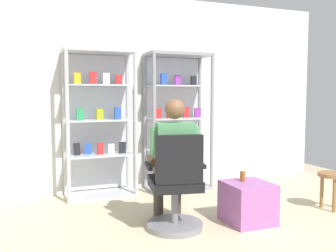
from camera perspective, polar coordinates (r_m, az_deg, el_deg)
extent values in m
cube|color=silver|center=(5.25, -5.22, 5.06)|extent=(6.00, 0.10, 2.70)
cylinder|color=#B7B7BC|center=(4.59, -15.24, -0.05)|extent=(0.05, 0.05, 1.90)
cylinder|color=#B7B7BC|center=(4.75, -4.99, 0.27)|extent=(0.05, 0.05, 1.90)
cylinder|color=#B7B7BC|center=(4.99, -15.71, 0.32)|extent=(0.05, 0.05, 1.90)
cylinder|color=#B7B7BC|center=(5.14, -6.23, 0.60)|extent=(0.05, 0.05, 1.90)
cube|color=#B7B7BC|center=(4.87, -10.65, 11.28)|extent=(0.90, 0.45, 0.04)
cube|color=#B7B7BC|center=(5.01, -10.31, -10.37)|extent=(0.90, 0.45, 0.04)
cube|color=silver|center=(5.06, -10.93, 0.47)|extent=(0.84, 0.02, 1.80)
cube|color=silver|center=(4.90, -10.41, -4.38)|extent=(0.82, 0.39, 0.02)
cube|color=black|center=(4.86, -13.89, -3.49)|extent=(0.08, 0.05, 0.16)
cube|color=#264CB2|center=(4.90, -12.23, -3.50)|extent=(0.09, 0.06, 0.14)
cube|color=red|center=(4.87, -10.41, -3.45)|extent=(0.08, 0.05, 0.15)
cube|color=silver|center=(4.90, -8.79, -3.49)|extent=(0.08, 0.04, 0.13)
cube|color=black|center=(4.91, -7.06, -3.33)|extent=(0.09, 0.04, 0.15)
cube|color=silver|center=(4.85, -10.49, 0.88)|extent=(0.82, 0.39, 0.02)
cube|color=#268C4C|center=(4.81, -13.41, 1.77)|extent=(0.09, 0.04, 0.15)
cube|color=#999919|center=(4.86, -10.52, 1.81)|extent=(0.09, 0.05, 0.14)
cube|color=#264CB2|center=(4.91, -7.76, 1.99)|extent=(0.09, 0.05, 0.16)
cube|color=silver|center=(4.84, -10.57, 6.21)|extent=(0.82, 0.39, 0.02)
cube|color=gold|center=(4.79, -13.84, 7.13)|extent=(0.08, 0.05, 0.14)
cube|color=red|center=(4.79, -11.52, 7.26)|extent=(0.09, 0.04, 0.16)
cube|color=silver|center=(4.83, -9.52, 7.20)|extent=(0.09, 0.06, 0.15)
cube|color=red|center=(4.93, -7.62, 7.07)|extent=(0.09, 0.04, 0.13)
cylinder|color=gray|center=(4.83, -2.14, 0.35)|extent=(0.05, 0.05, 1.90)
cylinder|color=gray|center=(5.16, 6.82, 0.61)|extent=(0.05, 0.05, 1.90)
cylinder|color=gray|center=(5.21, -3.57, 0.67)|extent=(0.05, 0.05, 1.90)
cylinder|color=gray|center=(5.52, 4.88, 0.90)|extent=(0.05, 0.05, 1.90)
cube|color=gray|center=(5.18, 1.63, 10.96)|extent=(0.90, 0.45, 0.04)
cube|color=gray|center=(5.31, 1.58, -9.41)|extent=(0.90, 0.45, 0.04)
cube|color=silver|center=(5.36, 0.72, 0.80)|extent=(0.84, 0.02, 1.80)
cube|color=silver|center=(5.21, 1.59, -3.75)|extent=(0.82, 0.39, 0.02)
cube|color=gold|center=(5.10, -0.77, -3.05)|extent=(0.09, 0.04, 0.14)
cube|color=red|center=(5.19, 1.58, -2.81)|extent=(0.07, 0.05, 0.16)
cube|color=red|center=(5.29, 4.07, -2.66)|extent=(0.07, 0.04, 0.16)
cube|color=silver|center=(5.16, 1.61, 1.20)|extent=(0.82, 0.39, 0.02)
cube|color=red|center=(5.06, -1.52, 1.98)|extent=(0.09, 0.04, 0.14)
cube|color=red|center=(5.08, 0.30, 2.02)|extent=(0.09, 0.06, 0.14)
cube|color=gold|center=(5.15, 1.58, 2.02)|extent=(0.07, 0.03, 0.13)
cube|color=red|center=(5.24, 2.83, 2.15)|extent=(0.08, 0.05, 0.15)
cube|color=purple|center=(5.26, 4.56, 2.07)|extent=(0.09, 0.05, 0.13)
cube|color=silver|center=(5.15, 1.62, 6.20)|extent=(0.82, 0.39, 0.02)
cube|color=#264CB2|center=(5.02, -0.69, 7.23)|extent=(0.08, 0.05, 0.16)
cube|color=purple|center=(5.19, 1.50, 7.07)|extent=(0.09, 0.04, 0.14)
cube|color=black|center=(5.28, 3.98, 6.98)|extent=(0.08, 0.05, 0.14)
cylinder|color=slate|center=(3.80, 1.03, -15.12)|extent=(0.56, 0.56, 0.06)
cylinder|color=slate|center=(3.74, 1.04, -12.16)|extent=(0.07, 0.07, 0.41)
cube|color=black|center=(3.68, 1.04, -8.81)|extent=(0.56, 0.56, 0.10)
cube|color=black|center=(3.42, 1.76, -5.14)|extent=(0.45, 0.16, 0.45)
cube|color=black|center=(3.70, 5.02, -5.89)|extent=(0.09, 0.30, 0.04)
cube|color=black|center=(3.60, -3.04, -6.19)|extent=(0.09, 0.30, 0.04)
cylinder|color=#3F382D|center=(3.87, 1.91, -6.61)|extent=(0.21, 0.42, 0.14)
cylinder|color=#3F382D|center=(4.12, 1.29, -9.89)|extent=(0.11, 0.11, 0.56)
cylinder|color=#3F382D|center=(3.83, -1.04, -6.72)|extent=(0.21, 0.42, 0.14)
cylinder|color=#3F382D|center=(4.09, -1.50, -10.02)|extent=(0.11, 0.11, 0.56)
cube|color=#4C8C59|center=(3.61, 1.05, -3.40)|extent=(0.39, 0.28, 0.50)
sphere|color=brown|center=(3.58, 1.06, 2.63)|extent=(0.20, 0.20, 0.20)
cylinder|color=#4C8C59|center=(3.65, 4.13, -2.22)|extent=(0.09, 0.09, 0.28)
cylinder|color=brown|center=(3.85, 3.43, -5.15)|extent=(0.13, 0.31, 0.08)
cylinder|color=#4C8C59|center=(3.57, -2.10, -2.37)|extent=(0.09, 0.09, 0.28)
cylinder|color=brown|center=(3.78, -2.49, -5.35)|extent=(0.13, 0.31, 0.08)
cube|color=#9E599E|center=(4.01, 12.18, -11.46)|extent=(0.45, 0.47, 0.42)
cylinder|color=brown|center=(4.00, 11.45, -7.59)|extent=(0.06, 0.06, 0.11)
cylinder|color=olive|center=(4.70, 24.03, -6.88)|extent=(0.32, 0.32, 0.04)
cylinder|color=olive|center=(4.77, 22.65, -9.28)|extent=(0.04, 0.04, 0.39)
cylinder|color=olive|center=(4.64, 24.30, -9.73)|extent=(0.04, 0.04, 0.39)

